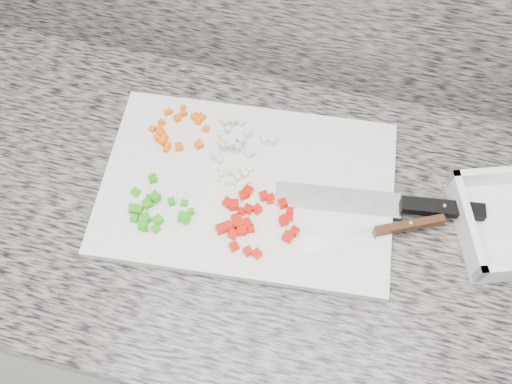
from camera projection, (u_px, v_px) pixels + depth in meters
The scene contains 10 objects.
cabinet at pixel (281, 302), 1.38m from camera, with size 3.92×0.62×0.86m, color silver.
countertop at pixel (291, 223), 0.98m from camera, with size 3.96×0.64×0.04m, color slate.
cutting_board at pixel (247, 187), 0.99m from camera, with size 0.50×0.33×0.02m, color silver.
carrot_pile at pixel (177, 129), 1.03m from camera, with size 0.11×0.10×0.01m.
onion_pile at pixel (236, 141), 1.01m from camera, with size 0.11×0.12×0.02m.
green_pepper_pile at pixel (155, 210), 0.95m from camera, with size 0.12×0.11×0.02m.
red_pepper_pile at pixel (252, 219), 0.94m from camera, with size 0.14×0.13×0.02m.
garlic_pile at pixel (234, 174), 0.98m from camera, with size 0.06×0.05×0.01m.
chef_knife at pixel (406, 205), 0.95m from camera, with size 0.35×0.08×0.02m.
paring_knife at pixel (392, 229), 0.93m from camera, with size 0.22×0.12×0.02m.
Camera 1 is at (0.04, 1.02, 1.77)m, focal length 40.00 mm.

